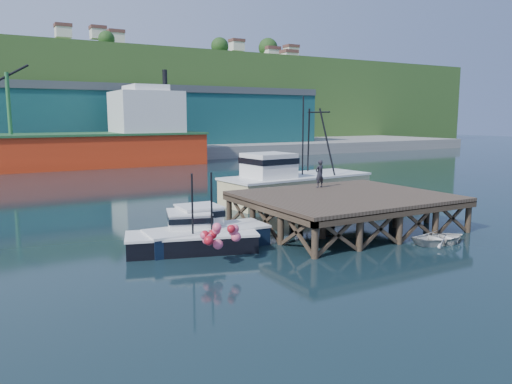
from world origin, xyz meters
TOP-DOWN VIEW (x-y plane):
  - ground at (0.00, 0.00)m, footprint 300.00×300.00m
  - wharf at (5.50, -0.19)m, footprint 12.00×10.00m
  - far_quay at (0.00, 70.00)m, footprint 160.00×40.00m
  - warehouse_mid at (0.00, 65.00)m, footprint 28.00×16.00m
  - warehouse_right at (30.00, 65.00)m, footprint 30.00×16.00m
  - cargo_ship at (-8.46, 48.00)m, footprint 55.50×10.00m
  - hillside at (0.00, 100.00)m, footprint 220.00×50.00m
  - boat_navy at (-3.91, 0.18)m, footprint 6.61×3.57m
  - boat_black at (-4.87, -0.21)m, footprint 7.12×5.90m
  - trawler at (8.13, 9.57)m, footprint 13.11×5.70m
  - dinghy at (7.51, -5.80)m, footprint 3.48×2.72m
  - dockworker at (5.96, 3.21)m, footprint 0.74×0.54m

SIDE VIEW (x-z plane):
  - ground at x=0.00m, z-range 0.00..0.00m
  - dinghy at x=7.51m, z-range 0.00..0.66m
  - boat_black at x=-4.87m, z-range -1.31..2.83m
  - boat_navy at x=-3.91m, z-range -1.22..2.87m
  - far_quay at x=0.00m, z-range 0.00..2.00m
  - trawler at x=8.13m, z-range -2.51..6.03m
  - wharf at x=5.50m, z-range 0.63..3.25m
  - dockworker at x=5.96m, z-range 2.12..4.02m
  - cargo_ship at x=-8.46m, z-range -3.56..10.19m
  - warehouse_mid at x=0.00m, z-range 2.00..11.00m
  - warehouse_right at x=30.00m, z-range 2.00..11.00m
  - hillside at x=0.00m, z-range 0.00..22.00m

